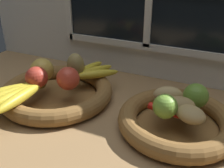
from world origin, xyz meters
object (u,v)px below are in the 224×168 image
Objects in this scene: apple_red_right at (68,78)px; pear_brown at (76,65)px; potato_oblong at (168,95)px; chili_pepper at (168,113)px; apple_golden_left at (42,70)px; potato_back at (191,98)px; potato_small at (191,114)px; lime_near at (165,106)px; banana_bunch_front at (15,94)px; fruit_bowl_left at (58,91)px; banana_bunch_back at (91,72)px; fruit_bowl_right at (177,120)px; apple_red_front at (37,78)px; lime_far at (196,96)px; potato_large at (180,104)px.

apple_red_right is 0.87× the size of pear_brown.
chili_pepper is at bearing -73.30° from potato_oblong.
potato_back is (45.96, 4.56, -1.61)cm from apple_golden_left.
potato_small is (7.30, -6.44, -0.44)cm from potato_oblong.
lime_near is (41.04, -4.33, -0.62)cm from apple_golden_left.
apple_golden_left reaches higher than banana_bunch_front.
fruit_bowl_left is 5.55× the size of potato_back.
banana_bunch_front reaches higher than banana_bunch_back.
chili_pepper is (-1.90, -3.55, 3.67)cm from fruit_bowl_right.
banana_bunch_front is 1.71× the size of chili_pepper.
apple_red_front reaches higher than fruit_bowl_left.
lime_near is (32.98, -11.44, -0.94)cm from pear_brown.
lime_near is at bearing -127.88° from chili_pepper.
pear_brown is at bearing 175.43° from lime_far.
fruit_bowl_right is 37.11cm from pear_brown.
apple_red_right reaches higher than fruit_bowl_left.
lime_far reaches higher than banana_bunch_back.
potato_oblong is 7.28cm from lime_near.
banana_bunch_front is 2.44× the size of potato_large.
banana_bunch_front is at bearing -110.65° from pear_brown.
banana_bunch_back is 2.09× the size of potato_large.
banana_bunch_front is at bearing -159.95° from lime_far.
lime_near is at bearing -125.84° from lime_far.
fruit_bowl_left is at bearing 180.00° from fruit_bowl_right.
fruit_bowl_left is 10.29cm from pear_brown.
potato_large is 4.21cm from chili_pepper.
apple_red_front is at bearing -160.00° from apple_red_right.
lime_near reaches higher than potato_back.
banana_bunch_front is (-1.17, -8.24, -1.82)cm from apple_red_front.
apple_golden_left reaches higher than lime_near.
chili_pepper is at bearing -118.13° from fruit_bowl_right.
apple_golden_left is at bearing -175.15° from lime_far.
potato_back is (37.90, -2.56, -1.93)cm from pear_brown.
potato_oblong is (27.90, -7.13, 1.11)cm from banana_bunch_back.
apple_red_front is 13.51cm from pear_brown.
potato_oblong reaches higher than potato_small.
apple_red_front is at bearing 81.95° from banana_bunch_front.
fruit_bowl_left is 36.89cm from chili_pepper.
apple_golden_left reaches higher than potato_back.
chili_pepper is at bearing -116.06° from potato_back.
lime_near reaches higher than potato_oblong.
apple_red_right reaches higher than potato_small.
lime_far is at bearing 54.16° from lime_near.
potato_oblong is at bearing -7.64° from pear_brown.
lime_far is (38.99, -3.12, -0.73)cm from pear_brown.
potato_small is (3.43, -3.43, -0.19)cm from potato_large.
chili_pepper is at bearing 34.95° from lime_near.
pear_brown is 34.92cm from lime_near.
apple_red_right is at bearing 20.00° from apple_red_front.
banana_bunch_back is at bearing 170.92° from potato_back.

